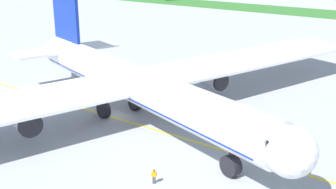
% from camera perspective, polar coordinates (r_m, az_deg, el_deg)
% --- Properties ---
extents(ground_plane, '(600.00, 600.00, 0.00)m').
position_cam_1_polar(ground_plane, '(63.92, -6.86, -2.73)').
color(ground_plane, '#9399A0').
rests_on(ground_plane, ground).
extents(apron_taxi_line, '(280.00, 0.36, 0.01)m').
position_cam_1_polar(apron_taxi_line, '(63.42, -7.32, -2.92)').
color(apron_taxi_line, yellow).
rests_on(apron_taxi_line, ground).
extents(airliner_foreground, '(57.12, 94.38, 16.23)m').
position_cam_1_polar(airliner_foreground, '(60.38, -5.00, 1.60)').
color(airliner_foreground, white).
rests_on(airliner_foreground, ground).
extents(ground_crew_wingwalker_port, '(0.49, 0.43, 1.61)m').
position_cam_1_polar(ground_crew_wingwalker_port, '(45.42, -1.83, -10.42)').
color(ground_crew_wingwalker_port, black).
rests_on(ground_crew_wingwalker_port, ground).
extents(ground_crew_marshaller_front, '(0.42, 0.52, 1.64)m').
position_cam_1_polar(ground_crew_marshaller_front, '(62.38, -18.51, -3.15)').
color(ground_crew_marshaller_front, black).
rests_on(ground_crew_marshaller_front, ground).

